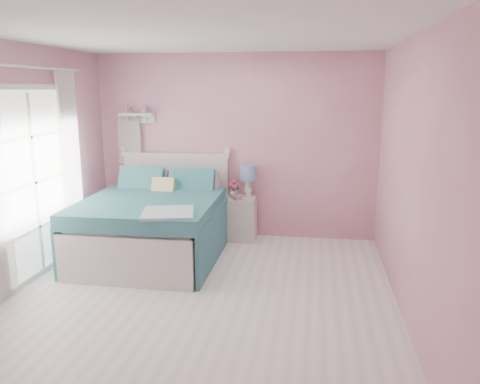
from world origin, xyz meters
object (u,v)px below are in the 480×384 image
(nightstand, at_px, (241,218))
(table_lamp, at_px, (248,175))
(vase, at_px, (234,192))
(bed, at_px, (155,225))
(teacup, at_px, (237,197))

(nightstand, height_order, table_lamp, table_lamp)
(vase, bearing_deg, bed, -137.47)
(table_lamp, xyz_separation_m, vase, (-0.20, -0.03, -0.25))
(table_lamp, bearing_deg, teacup, -126.16)
(teacup, bearing_deg, nightstand, 78.50)
(bed, bearing_deg, table_lamp, 36.95)
(vase, bearing_deg, table_lamp, 9.68)
(bed, relative_size, nightstand, 3.40)
(nightstand, height_order, vase, vase)
(vase, xyz_separation_m, teacup, (0.07, -0.14, -0.03))
(bed, relative_size, table_lamp, 4.60)
(nightstand, distance_m, table_lamp, 0.63)
(nightstand, relative_size, teacup, 5.46)
(nightstand, distance_m, teacup, 0.37)
(table_lamp, bearing_deg, nightstand, -156.81)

